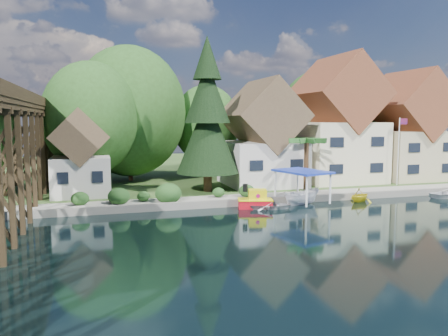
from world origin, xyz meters
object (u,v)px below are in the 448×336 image
at_px(house_center, 336,128).
at_px(conifer, 207,118).
at_px(boat_canopy, 302,190).
at_px(boat_white_a, 271,204).
at_px(house_left, 262,140).
at_px(house_right, 407,133).
at_px(flagpole, 400,144).
at_px(palm_tree, 307,142).
at_px(shed, 81,159).
at_px(tugboat, 256,201).
at_px(boat_yellow, 360,194).

xyz_separation_m(house_center, conifer, (-15.54, -3.22, 1.08)).
bearing_deg(boat_canopy, boat_white_a, -166.46).
distance_m(house_left, conifer, 7.46).
height_order(house_right, flagpole, house_right).
bearing_deg(house_right, palm_tree, -163.14).
bearing_deg(boat_canopy, shed, 157.67).
bearing_deg(conifer, boat_canopy, -42.81).
bearing_deg(house_right, boat_white_a, -155.05).
relative_size(shed, flagpole, 1.12).
xyz_separation_m(house_left, house_right, (18.00, 0.00, 0.64)).
bearing_deg(house_center, shed, -175.76).
distance_m(house_left, shed, 18.11).
relative_size(shed, palm_tree, 1.47).
bearing_deg(shed, boat_canopy, -22.33).
relative_size(flagpole, tugboat, 2.23).
height_order(flagpole, boat_white_a, flagpole).
bearing_deg(shed, boat_yellow, -17.75).
bearing_deg(boat_canopy, house_right, 26.81).
distance_m(house_right, boat_canopy, 20.42).
bearing_deg(palm_tree, house_center, 39.55).
bearing_deg(palm_tree, flagpole, 1.45).
distance_m(house_left, tugboat, 10.96).
height_order(house_center, boat_canopy, house_center).
bearing_deg(palm_tree, boat_yellow, -56.30).
distance_m(house_center, boat_yellow, 11.65).
relative_size(flagpole, boat_yellow, 2.76).
height_order(palm_tree, boat_white_a, palm_tree).
distance_m(house_center, house_right, 9.04).
relative_size(house_right, boat_white_a, 3.56).
bearing_deg(tugboat, conifer, 111.12).
bearing_deg(boat_yellow, flagpole, -82.06).
height_order(house_left, conifer, conifer).
bearing_deg(boat_yellow, house_left, 8.91).
height_order(conifer, boat_yellow, conifer).
height_order(flagpole, boat_yellow, flagpole).
distance_m(tugboat, boat_white_a, 1.30).
bearing_deg(conifer, shed, 173.93).
distance_m(shed, boat_canopy, 19.86).
relative_size(palm_tree, flagpole, 0.76).
bearing_deg(house_center, boat_canopy, -132.78).
height_order(house_center, house_right, house_center).
bearing_deg(conifer, flagpole, -4.54).
height_order(shed, conifer, conifer).
relative_size(house_center, palm_tree, 2.60).
distance_m(house_right, boat_yellow, 16.03).
distance_m(palm_tree, flagpole, 10.84).
xyz_separation_m(flagpole, boat_canopy, (-13.43, -4.66, -3.52)).
distance_m(tugboat, boat_yellow, 9.93).
bearing_deg(conifer, tugboat, -68.88).
distance_m(house_right, palm_tree, 15.87).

